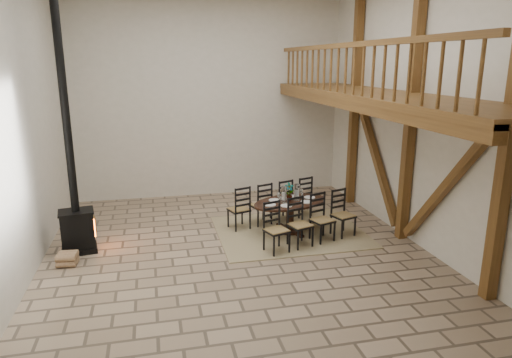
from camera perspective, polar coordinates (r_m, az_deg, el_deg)
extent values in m
plane|color=#9E8569|center=(8.67, -2.29, -9.13)|extent=(8.00, 8.00, 0.00)
cube|color=silver|center=(11.93, -6.06, 9.76)|extent=(7.00, 0.02, 5.00)
cube|color=silver|center=(4.19, 7.63, 0.89)|extent=(7.00, 0.02, 5.00)
cube|color=silver|center=(8.13, -27.65, 5.98)|extent=(0.02, 8.00, 5.00)
cube|color=silver|center=(9.29, 19.46, 7.68)|extent=(0.02, 8.00, 5.00)
cube|color=brown|center=(7.24, 29.14, 4.94)|extent=(0.18, 0.18, 5.00)
cube|color=brown|center=(9.23, 18.82, 7.69)|extent=(0.18, 0.18, 5.00)
cube|color=brown|center=(11.42, 12.24, 9.30)|extent=(0.18, 0.18, 5.00)
cube|color=brown|center=(8.40, 22.62, -0.93)|extent=(0.14, 2.16, 2.54)
cube|color=brown|center=(10.47, 14.79, 2.60)|extent=(0.14, 2.16, 2.54)
cube|color=brown|center=(9.20, 18.98, 9.54)|extent=(0.20, 7.80, 0.20)
cube|color=brown|center=(8.86, 15.20, 9.97)|extent=(1.60, 7.80, 0.12)
cube|color=brown|center=(8.56, 10.96, 9.40)|extent=(0.18, 7.80, 0.22)
cube|color=brown|center=(8.54, 11.29, 16.09)|extent=(0.09, 7.60, 0.09)
cube|color=brown|center=(8.53, 11.15, 13.28)|extent=(0.06, 7.60, 0.86)
cube|color=tan|center=(9.65, 4.23, -6.57)|extent=(3.00, 2.50, 0.02)
ellipsoid|color=black|center=(9.44, 4.30, -2.90)|extent=(1.87, 1.46, 0.04)
cylinder|color=black|center=(9.54, 4.26, -4.84)|extent=(0.16, 0.16, 0.60)
cylinder|color=black|center=(9.63, 4.23, -6.35)|extent=(0.51, 0.51, 0.06)
cube|color=#A17C4A|center=(8.51, 2.60, -6.43)|extent=(0.50, 0.48, 0.04)
cube|color=black|center=(8.59, 2.59, -7.85)|extent=(0.48, 0.48, 0.42)
cube|color=black|center=(8.56, 1.98, -4.51)|extent=(0.34, 0.14, 0.54)
cube|color=#A17C4A|center=(8.80, 5.56, -5.76)|extent=(0.50, 0.48, 0.04)
cube|color=black|center=(8.88, 5.52, -7.13)|extent=(0.48, 0.48, 0.42)
cube|color=black|center=(8.85, 4.94, -3.91)|extent=(0.34, 0.14, 0.54)
cube|color=#A17C4A|center=(9.12, 8.31, -5.11)|extent=(0.50, 0.48, 0.04)
cube|color=black|center=(9.20, 8.26, -6.45)|extent=(0.48, 0.48, 0.42)
cube|color=black|center=(9.17, 7.69, -3.33)|extent=(0.34, 0.14, 0.54)
cube|color=#A17C4A|center=(9.46, 10.86, -4.50)|extent=(0.50, 0.48, 0.04)
cube|color=black|center=(9.53, 10.80, -5.80)|extent=(0.48, 0.48, 0.42)
cube|color=black|center=(9.50, 10.25, -2.79)|extent=(0.34, 0.14, 0.54)
cube|color=#A17C4A|center=(9.67, -2.15, -3.81)|extent=(0.50, 0.48, 0.04)
cube|color=black|center=(9.75, -2.14, -5.08)|extent=(0.48, 0.48, 0.42)
cube|color=black|center=(9.45, -1.66, -2.64)|extent=(0.34, 0.14, 0.54)
cube|color=#A17C4A|center=(9.93, 0.59, -3.30)|extent=(0.50, 0.48, 0.04)
cube|color=black|center=(10.01, 0.58, -4.54)|extent=(0.48, 0.48, 0.42)
cube|color=black|center=(9.72, 1.12, -2.16)|extent=(0.34, 0.14, 0.54)
cube|color=#A17C4A|center=(10.21, 3.18, -2.82)|extent=(0.50, 0.48, 0.04)
cube|color=black|center=(10.29, 3.16, -4.03)|extent=(0.48, 0.48, 0.42)
cube|color=black|center=(10.01, 3.75, -1.69)|extent=(0.34, 0.14, 0.54)
cube|color=#A17C4A|center=(10.52, 5.63, -2.35)|extent=(0.50, 0.48, 0.04)
cube|color=black|center=(10.59, 5.59, -3.53)|extent=(0.48, 0.48, 0.42)
cube|color=black|center=(10.32, 6.23, -1.25)|extent=(0.34, 0.14, 0.54)
cube|color=white|center=(9.43, 4.31, -2.75)|extent=(1.40, 0.99, 0.01)
cube|color=white|center=(9.40, 4.32, -2.26)|extent=(0.86, 0.51, 0.18)
cylinder|color=white|center=(9.29, 3.51, -1.94)|extent=(0.12, 0.12, 0.34)
cylinder|color=white|center=(9.47, 5.13, -1.65)|extent=(0.12, 0.12, 0.34)
cylinder|color=silver|center=(9.32, 3.50, -2.47)|extent=(0.06, 0.06, 0.16)
cylinder|color=silver|center=(9.50, 5.12, -2.17)|extent=(0.06, 0.06, 0.16)
imported|color=#4C723F|center=(9.41, 4.17, -1.61)|extent=(0.23, 0.19, 0.38)
cube|color=black|center=(9.29, -21.18, -8.16)|extent=(0.69, 0.57, 0.10)
cube|color=black|center=(9.16, -21.40, -5.94)|extent=(0.64, 0.52, 0.67)
cube|color=#FF590C|center=(9.16, -19.53, -5.76)|extent=(0.06, 0.27, 0.27)
cube|color=black|center=(9.05, -21.60, -3.82)|extent=(0.68, 0.56, 0.04)
cylinder|color=black|center=(8.66, -22.92, 9.61)|extent=(0.14, 0.14, 4.19)
cylinder|color=brown|center=(10.26, -20.66, -5.37)|extent=(0.46, 0.46, 0.30)
cube|color=tan|center=(10.20, -20.75, -4.39)|extent=(0.25, 0.25, 0.09)
cube|color=tan|center=(8.77, -22.50, -9.22)|extent=(0.36, 0.37, 0.22)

